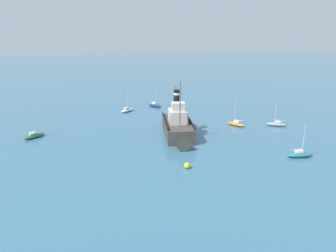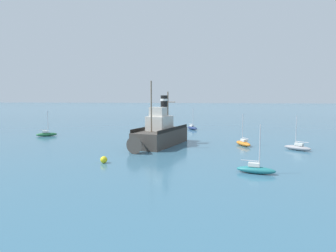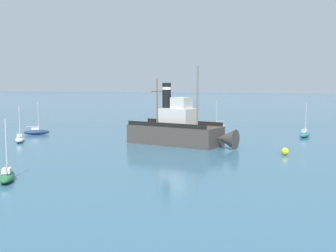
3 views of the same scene
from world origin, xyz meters
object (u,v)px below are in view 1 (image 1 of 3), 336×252
object	(u,v)px
sailboat_grey	(276,124)
sailboat_teal	(300,154)
mooring_buoy	(187,166)
old_tugboat	(178,126)
sailboat_orange	(236,124)
sailboat_navy	(155,105)
sailboat_green	(34,136)
sailboat_white	(127,110)

from	to	relation	value
sailboat_grey	sailboat_teal	size ratio (longest dim) A/B	1.00
sailboat_teal	mooring_buoy	xyz separation A→B (m)	(16.64, -2.20, -0.02)
old_tugboat	sailboat_orange	xyz separation A→B (m)	(-12.97, -1.70, -1.40)
mooring_buoy	sailboat_grey	bearing A→B (deg)	-153.91
sailboat_grey	sailboat_navy	distance (m)	29.77
sailboat_green	mooring_buoy	world-z (taller)	sailboat_green
sailboat_orange	sailboat_teal	xyz separation A→B (m)	(0.46, 17.07, 0.00)
sailboat_teal	sailboat_grey	bearing A→B (deg)	-118.63
mooring_buoy	sailboat_teal	bearing A→B (deg)	172.46
sailboat_orange	sailboat_green	distance (m)	36.81
sailboat_white	mooring_buoy	size ratio (longest dim) A/B	6.09
sailboat_orange	sailboat_white	bearing A→B (deg)	-48.11
sailboat_white	sailboat_teal	world-z (taller)	same
old_tugboat	sailboat_green	size ratio (longest dim) A/B	3.02
old_tugboat	sailboat_grey	world-z (taller)	old_tugboat
sailboat_teal	old_tugboat	bearing A→B (deg)	-50.85
sailboat_grey	sailboat_white	world-z (taller)	same
old_tugboat	sailboat_grey	distance (m)	20.31
old_tugboat	sailboat_orange	bearing A→B (deg)	-172.53
sailboat_grey	sailboat_green	world-z (taller)	same
sailboat_green	sailboat_white	bearing A→B (deg)	-145.66
sailboat_grey	sailboat_teal	world-z (taller)	same
old_tugboat	sailboat_grey	size ratio (longest dim) A/B	3.02
sailboat_white	sailboat_teal	distance (m)	39.70
sailboat_grey	sailboat_orange	size ratio (longest dim) A/B	1.00
old_tugboat	sailboat_teal	size ratio (longest dim) A/B	3.02
sailboat_grey	sailboat_green	size ratio (longest dim) A/B	1.00
sailboat_grey	sailboat_navy	world-z (taller)	same
sailboat_grey	mooring_buoy	world-z (taller)	sailboat_grey
sailboat_navy	sailboat_green	xyz separation A→B (m)	(26.95, 15.92, 0.00)
sailboat_teal	mooring_buoy	size ratio (longest dim) A/B	6.09
sailboat_orange	mooring_buoy	world-z (taller)	sailboat_orange
old_tugboat	mooring_buoy	distance (m)	13.87
old_tugboat	sailboat_white	distance (m)	21.15
sailboat_navy	mooring_buoy	bearing A→B (deg)	78.13
old_tugboat	sailboat_green	bearing A→B (deg)	-17.80
sailboat_orange	sailboat_navy	bearing A→B (deg)	-66.60
sailboat_teal	sailboat_orange	bearing A→B (deg)	-91.53
sailboat_navy	mooring_buoy	distance (m)	37.39
old_tugboat	sailboat_navy	bearing A→B (deg)	-98.65
sailboat_green	old_tugboat	bearing A→B (deg)	162.20
sailboat_teal	mooring_buoy	bearing A→B (deg)	-7.54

